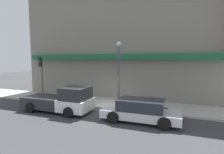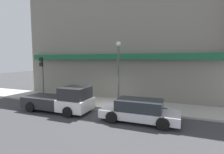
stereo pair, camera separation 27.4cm
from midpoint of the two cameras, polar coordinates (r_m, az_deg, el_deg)
name	(u,v)px [view 1 (the left image)]	position (r m, az deg, el deg)	size (l,w,h in m)	color
ground_plane	(99,109)	(13.62, -4.70, -10.31)	(80.00, 80.00, 0.00)	#38383A
sidewalk	(108,103)	(15.09, -1.96, -8.41)	(36.00, 3.38, 0.14)	#ADA89E
building	(119,39)	(17.71, 1.99, 12.18)	(19.80, 3.80, 11.50)	gray
pickup_truck	(62,101)	(13.25, -16.65, -7.38)	(5.16, 2.21, 1.85)	white
parked_car	(141,110)	(10.94, 8.57, -10.74)	(4.70, 2.03, 1.35)	silver
fire_hydrant	(154,106)	(12.84, 12.90, -9.31)	(0.19, 0.19, 0.65)	#196633
street_lamp	(119,65)	(13.48, 1.60, 3.78)	(0.36, 0.36, 4.99)	#4C4C4C
traffic_light	(41,71)	(16.61, -22.53, 1.84)	(0.28, 0.42, 3.81)	#4C4C4C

